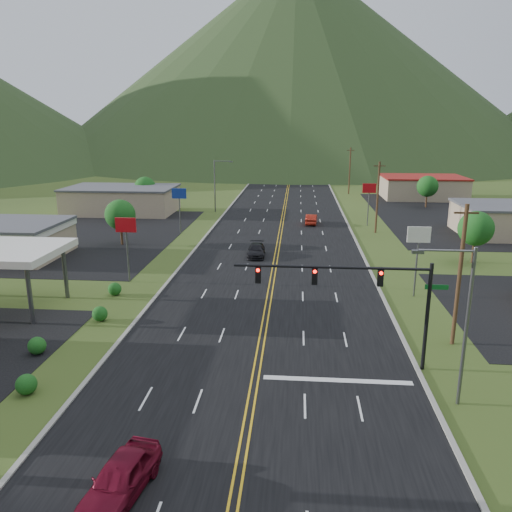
# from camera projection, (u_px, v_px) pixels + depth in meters

# --- Properties ---
(traffic_signal) EXTENTS (13.10, 0.43, 7.00)m
(traffic_signal) POSITION_uv_depth(u_px,v_px,m) (363.00, 288.00, 30.70)
(traffic_signal) COLOR black
(traffic_signal) RESTS_ON ground
(streetlight_east) EXTENTS (3.28, 0.25, 9.00)m
(streetlight_east) POSITION_uv_depth(u_px,v_px,m) (461.00, 317.00, 26.51)
(streetlight_east) COLOR #59595E
(streetlight_east) RESTS_ON ground
(streetlight_west) EXTENTS (3.28, 0.25, 9.00)m
(streetlight_west) POSITION_uv_depth(u_px,v_px,m) (217.00, 182.00, 86.11)
(streetlight_west) COLOR #59595E
(streetlight_west) RESTS_ON ground
(building_west_far) EXTENTS (18.40, 11.40, 4.50)m
(building_west_far) POSITION_uv_depth(u_px,v_px,m) (122.00, 200.00, 86.26)
(building_west_far) COLOR tan
(building_west_far) RESTS_ON ground
(building_east_mid) EXTENTS (14.40, 11.40, 4.30)m
(building_east_mid) POSITION_uv_depth(u_px,v_px,m) (512.00, 220.00, 68.93)
(building_east_mid) COLOR tan
(building_east_mid) RESTS_ON ground
(building_east_far) EXTENTS (16.40, 12.40, 4.50)m
(building_east_far) POSITION_uv_depth(u_px,v_px,m) (422.00, 187.00, 102.91)
(building_east_far) COLOR tan
(building_east_far) RESTS_ON ground
(pole_sign_west_a) EXTENTS (2.00, 0.18, 6.40)m
(pole_sign_west_a) POSITION_uv_depth(u_px,v_px,m) (126.00, 232.00, 47.83)
(pole_sign_west_a) COLOR #59595E
(pole_sign_west_a) RESTS_ON ground
(pole_sign_west_b) EXTENTS (2.00, 0.18, 6.40)m
(pole_sign_west_b) POSITION_uv_depth(u_px,v_px,m) (179.00, 198.00, 69.00)
(pole_sign_west_b) COLOR #59595E
(pole_sign_west_b) RESTS_ON ground
(pole_sign_east_a) EXTENTS (2.00, 0.18, 6.40)m
(pole_sign_east_a) POSITION_uv_depth(u_px,v_px,m) (418.00, 242.00, 43.72)
(pole_sign_east_a) COLOR #59595E
(pole_sign_east_a) RESTS_ON ground
(pole_sign_east_b) EXTENTS (2.00, 0.18, 6.40)m
(pole_sign_east_b) POSITION_uv_depth(u_px,v_px,m) (369.00, 192.00, 74.52)
(pole_sign_east_b) COLOR #59595E
(pole_sign_east_b) RESTS_ON ground
(tree_west_a) EXTENTS (3.84, 3.84, 5.82)m
(tree_west_a) POSITION_uv_depth(u_px,v_px,m) (120.00, 215.00, 63.05)
(tree_west_a) COLOR #382314
(tree_west_a) RESTS_ON ground
(tree_west_b) EXTENTS (3.84, 3.84, 5.82)m
(tree_west_b) POSITION_uv_depth(u_px,v_px,m) (145.00, 188.00, 89.44)
(tree_west_b) COLOR #382314
(tree_west_b) RESTS_ON ground
(tree_east_a) EXTENTS (3.84, 3.84, 5.82)m
(tree_east_a) POSITION_uv_depth(u_px,v_px,m) (476.00, 229.00, 54.85)
(tree_east_a) COLOR #382314
(tree_east_a) RESTS_ON ground
(tree_east_b) EXTENTS (3.84, 3.84, 5.82)m
(tree_east_b) POSITION_uv_depth(u_px,v_px,m) (428.00, 186.00, 91.10)
(tree_east_b) COLOR #382314
(tree_east_b) RESTS_ON ground
(utility_pole_a) EXTENTS (1.60, 0.28, 10.00)m
(utility_pole_a) POSITION_uv_depth(u_px,v_px,m) (460.00, 275.00, 34.04)
(utility_pole_a) COLOR #382314
(utility_pole_a) RESTS_ON ground
(utility_pole_b) EXTENTS (1.60, 0.28, 10.00)m
(utility_pole_b) POSITION_uv_depth(u_px,v_px,m) (378.00, 197.00, 69.65)
(utility_pole_b) COLOR #382314
(utility_pole_b) RESTS_ON ground
(utility_pole_c) EXTENTS (1.60, 0.28, 10.00)m
(utility_pole_c) POSITION_uv_depth(u_px,v_px,m) (350.00, 170.00, 108.15)
(utility_pole_c) COLOR #382314
(utility_pole_c) RESTS_ON ground
(utility_pole_d) EXTENTS (1.60, 0.28, 10.00)m
(utility_pole_d) POSITION_uv_depth(u_px,v_px,m) (336.00, 158.00, 146.65)
(utility_pole_d) COLOR #382314
(utility_pole_d) RESTS_ON ground
(mountain_n) EXTENTS (220.00, 220.00, 85.00)m
(mountain_n) POSITION_uv_depth(u_px,v_px,m) (295.00, 58.00, 219.86)
(mountain_n) COLOR #24391A
(mountain_n) RESTS_ON ground
(car_red_near) EXTENTS (2.72, 5.07, 1.64)m
(car_red_near) POSITION_uv_depth(u_px,v_px,m) (121.00, 479.00, 20.77)
(car_red_near) COLOR maroon
(car_red_near) RESTS_ON ground
(car_dark_mid) EXTENTS (2.15, 4.90, 1.40)m
(car_dark_mid) POSITION_uv_depth(u_px,v_px,m) (256.00, 251.00, 58.20)
(car_dark_mid) COLOR black
(car_dark_mid) RESTS_ON ground
(car_red_far) EXTENTS (1.97, 4.79, 1.54)m
(car_red_far) POSITION_uv_depth(u_px,v_px,m) (311.00, 219.00, 76.64)
(car_red_far) COLOR maroon
(car_red_far) RESTS_ON ground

